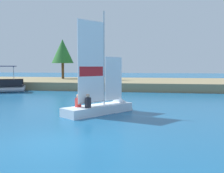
% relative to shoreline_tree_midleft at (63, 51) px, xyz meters
% --- Properties ---
extents(ground_plane, '(200.00, 200.00, 0.00)m').
position_rel_shoreline_tree_midleft_xyz_m(ground_plane, '(10.32, -27.97, -4.85)').
color(ground_plane, '#195684').
extents(shore_bank, '(80.00, 14.29, 0.91)m').
position_rel_shoreline_tree_midleft_xyz_m(shore_bank, '(10.32, -2.01, -4.40)').
color(shore_bank, '#897A56').
rests_on(shore_bank, ground).
extents(shoreline_tree_midleft, '(3.15, 3.15, 5.68)m').
position_rel_shoreline_tree_midleft_xyz_m(shoreline_tree_midleft, '(0.00, 0.00, 0.00)').
color(shoreline_tree_midleft, brown).
rests_on(shoreline_tree_midleft, shore_bank).
extents(shoreline_tree_centre, '(2.99, 2.99, 7.82)m').
position_rel_shoreline_tree_midleft_xyz_m(shoreline_tree_centre, '(4.21, -1.52, 1.53)').
color(shoreline_tree_centre, brown).
rests_on(shoreline_tree_centre, shore_bank).
extents(sailboat, '(3.85, 4.65, 6.15)m').
position_rel_shoreline_tree_midleft_xyz_m(sailboat, '(10.74, -21.48, -4.39)').
color(sailboat, silver).
rests_on(sailboat, ground).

